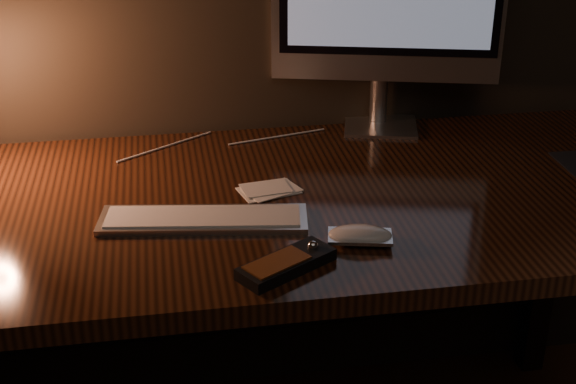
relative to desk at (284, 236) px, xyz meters
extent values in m
cube|color=#391B0D|center=(0.00, -0.07, 0.11)|extent=(1.60, 0.75, 0.04)
cube|color=black|center=(0.75, 0.25, -0.27)|extent=(0.06, 0.06, 0.71)
cube|color=black|center=(0.00, 0.27, -0.17)|extent=(1.48, 0.02, 0.51)
cube|color=silver|center=(0.28, 0.26, 0.13)|extent=(0.20, 0.19, 0.01)
cylinder|color=silver|center=(0.28, 0.29, 0.19)|extent=(0.05, 0.05, 0.11)
cube|color=silver|center=(-0.17, -0.16, 0.14)|extent=(0.39, 0.16, 0.01)
ellipsoid|color=white|center=(0.09, -0.28, 0.14)|extent=(0.12, 0.08, 0.02)
cube|color=black|center=(-0.05, -0.35, 0.14)|extent=(0.18, 0.14, 0.02)
cube|color=brown|center=(-0.05, -0.35, 0.15)|extent=(0.12, 0.10, 0.00)
sphere|color=silver|center=(-0.05, -0.35, 0.15)|extent=(0.02, 0.02, 0.02)
cube|color=white|center=(-0.04, -0.05, 0.13)|extent=(0.13, 0.10, 0.01)
cylinder|color=white|center=(-0.10, 0.22, 0.13)|extent=(0.46, 0.19, 0.00)
camera|label=1|loc=(-0.24, -1.47, 0.81)|focal=50.00mm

